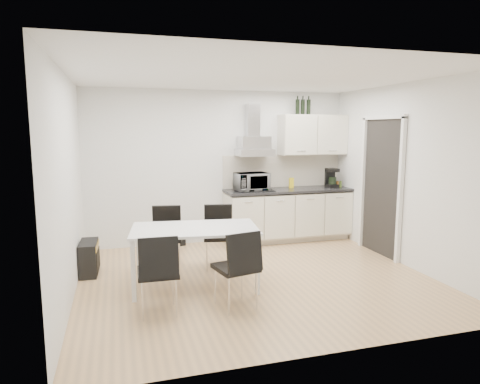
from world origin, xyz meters
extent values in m
plane|color=tan|center=(0.00, 0.00, 0.00)|extent=(4.50, 4.50, 0.00)
cube|color=silver|center=(0.00, 2.00, 1.30)|extent=(4.50, 0.10, 2.60)
cube|color=silver|center=(0.00, -2.00, 1.30)|extent=(4.50, 0.10, 2.60)
cube|color=silver|center=(-2.25, 0.00, 1.30)|extent=(0.10, 4.00, 2.60)
cube|color=silver|center=(2.25, 0.00, 1.30)|extent=(0.10, 4.00, 2.60)
plane|color=white|center=(0.00, 0.00, 2.60)|extent=(4.50, 4.50, 0.00)
cube|color=white|center=(2.21, 0.55, 1.05)|extent=(0.08, 1.04, 2.10)
cube|color=beige|center=(1.15, 1.74, 0.05)|extent=(2.16, 0.52, 0.10)
cube|color=beige|center=(1.15, 1.70, 0.48)|extent=(2.20, 0.60, 0.76)
cube|color=black|center=(1.15, 1.69, 0.90)|extent=(2.22, 0.64, 0.04)
cube|color=beige|center=(1.15, 1.99, 1.21)|extent=(2.20, 0.02, 0.58)
cube|color=beige|center=(1.65, 1.82, 1.85)|extent=(1.20, 0.35, 0.70)
cube|color=silver|center=(0.55, 1.78, 1.65)|extent=(0.60, 0.46, 0.30)
cube|color=silver|center=(0.55, 1.89, 2.10)|extent=(0.22, 0.20, 0.55)
imported|color=silver|center=(0.47, 1.68, 1.10)|extent=(0.57, 0.35, 0.37)
cube|color=yellow|center=(1.25, 1.80, 1.01)|extent=(0.08, 0.04, 0.18)
cylinder|color=brown|center=(2.08, 1.65, 0.98)|extent=(0.04, 0.04, 0.11)
cylinder|color=#4C6626|center=(2.14, 1.65, 0.98)|extent=(0.04, 0.04, 0.11)
cylinder|color=black|center=(1.35, 1.82, 2.36)|extent=(0.07, 0.07, 0.32)
cylinder|color=black|center=(1.45, 1.82, 2.36)|extent=(0.07, 0.07, 0.32)
cylinder|color=black|center=(1.56, 1.82, 2.36)|extent=(0.07, 0.07, 0.32)
cube|color=white|center=(-0.81, -0.05, 0.73)|extent=(1.63, 1.06, 0.03)
cube|color=white|center=(-1.57, -0.35, 0.36)|extent=(0.06, 0.06, 0.72)
cube|color=white|center=(-0.15, -0.53, 0.36)|extent=(0.06, 0.06, 0.72)
cube|color=white|center=(-1.47, 0.42, 0.36)|extent=(0.06, 0.06, 0.72)
cube|color=white|center=(-0.05, 0.24, 0.36)|extent=(0.06, 0.06, 0.72)
cube|color=black|center=(-2.12, 0.80, 0.22)|extent=(0.25, 0.55, 0.45)
cube|color=gold|center=(-2.00, 0.80, 0.38)|extent=(0.03, 0.48, 0.07)
cube|color=black|center=(-0.73, 1.90, 0.14)|extent=(0.20, 0.18, 0.28)
camera|label=1|loc=(-1.70, -5.14, 1.95)|focal=32.00mm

